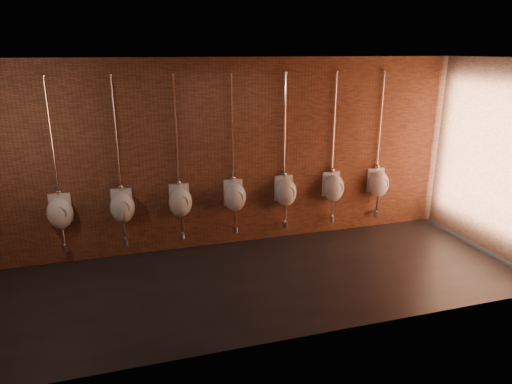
# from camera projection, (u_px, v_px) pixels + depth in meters

# --- Properties ---
(ground) EXTENTS (8.50, 8.50, 0.00)m
(ground) POSITION_uv_depth(u_px,v_px,m) (250.00, 282.00, 6.80)
(ground) COLOR black
(ground) RESTS_ON ground
(room_shell) EXTENTS (8.54, 3.04, 3.22)m
(room_shell) POSITION_uv_depth(u_px,v_px,m) (249.00, 149.00, 6.20)
(room_shell) COLOR black
(room_shell) RESTS_ON ground
(urinal_0) EXTENTS (0.43, 0.38, 2.72)m
(urinal_0) POSITION_uv_depth(u_px,v_px,m) (60.00, 212.00, 7.05)
(urinal_0) COLOR white
(urinal_0) RESTS_ON ground
(urinal_1) EXTENTS (0.43, 0.38, 2.72)m
(urinal_1) POSITION_uv_depth(u_px,v_px,m) (122.00, 206.00, 7.30)
(urinal_1) COLOR white
(urinal_1) RESTS_ON ground
(urinal_2) EXTENTS (0.43, 0.38, 2.72)m
(urinal_2) POSITION_uv_depth(u_px,v_px,m) (180.00, 201.00, 7.56)
(urinal_2) COLOR white
(urinal_2) RESTS_ON ground
(urinal_3) EXTENTS (0.43, 0.38, 2.72)m
(urinal_3) POSITION_uv_depth(u_px,v_px,m) (235.00, 196.00, 7.81)
(urinal_3) COLOR white
(urinal_3) RESTS_ON ground
(urinal_4) EXTENTS (0.43, 0.38, 2.72)m
(urinal_4) POSITION_uv_depth(u_px,v_px,m) (286.00, 191.00, 8.07)
(urinal_4) COLOR white
(urinal_4) RESTS_ON ground
(urinal_5) EXTENTS (0.43, 0.38, 2.72)m
(urinal_5) POSITION_uv_depth(u_px,v_px,m) (333.00, 187.00, 8.32)
(urinal_5) COLOR white
(urinal_5) RESTS_ON ground
(urinal_6) EXTENTS (0.43, 0.38, 2.72)m
(urinal_6) POSITION_uv_depth(u_px,v_px,m) (378.00, 183.00, 8.57)
(urinal_6) COLOR white
(urinal_6) RESTS_ON ground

